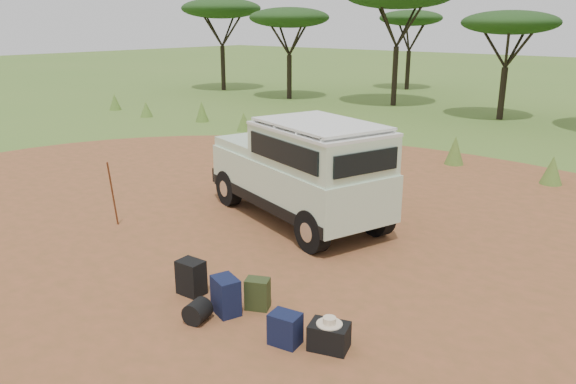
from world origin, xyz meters
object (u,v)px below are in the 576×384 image
Objects in this scene: walking_staff at (113,194)px; backpack_navy at (226,296)px; backpack_olive at (258,294)px; duffel_navy at (285,329)px; hard_case at (329,337)px; safari_vehicle at (302,172)px; backpack_black at (191,278)px.

walking_staff reaches higher than backpack_navy.
backpack_olive is at bearing -46.73° from walking_staff.
backpack_navy is at bearing 166.22° from duffel_navy.
duffel_navy is 0.88× the size of hard_case.
walking_staff is at bearing -174.34° from backpack_navy.
backpack_navy is 1.18× the size of backpack_olive.
duffel_navy is (5.85, -1.16, -0.52)m from walking_staff.
backpack_olive is 0.94× the size of hard_case.
backpack_olive is 1.10m from duffel_navy.
duffel_navy is (1.25, -0.08, -0.06)m from backpack_navy.
walking_staff is 5.98m from duffel_navy.
backpack_olive is (0.27, 0.42, -0.04)m from backpack_navy.
safari_vehicle reaches higher than backpack_navy.
backpack_black is 0.99× the size of backpack_navy.
walking_staff is at bearing 145.55° from backpack_olive.
backpack_navy is at bearing 168.15° from hard_case.
hard_case is (0.54, 0.30, -0.05)m from duffel_navy.
safari_vehicle is at bearing 115.76° from duffel_navy.
backpack_navy reaches higher than duffel_navy.
backpack_navy is 1.81m from hard_case.
backpack_olive reaches higher than duffel_navy.
hard_case is (3.53, -3.80, -0.94)m from safari_vehicle.
backpack_black is 1.26× the size of duffel_navy.
backpack_black is 2.16m from duffel_navy.
backpack_navy is at bearing -9.40° from backpack_black.
hard_case is at bearing 18.45° from duffel_navy.
walking_staff is 2.60× the size of backpack_black.
walking_staff is 6.47m from hard_case.
duffel_navy is at bearing -53.42° from backpack_olive.
backpack_navy is 1.26m from duffel_navy.
duffel_navy is at bearing -170.06° from hard_case.
backpack_navy reaches higher than backpack_black.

